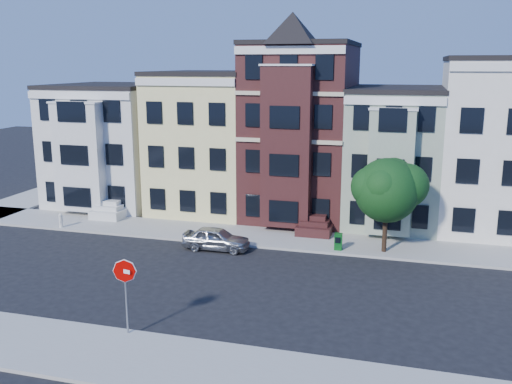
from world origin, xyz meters
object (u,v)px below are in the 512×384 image
(parked_car, at_px, (216,239))
(stop_sign, at_px, (126,292))
(fire_hydrant, at_px, (61,222))
(street_tree, at_px, (387,195))
(newspaper_box, at_px, (338,242))

(parked_car, distance_m, stop_sign, 11.48)
(fire_hydrant, distance_m, stop_sign, 17.21)
(street_tree, bearing_deg, stop_sign, -125.29)
(parked_car, height_order, stop_sign, stop_sign)
(fire_hydrant, bearing_deg, parked_car, -5.95)
(fire_hydrant, bearing_deg, stop_sign, -47.26)
(newspaper_box, distance_m, fire_hydrant, 18.45)
(street_tree, height_order, stop_sign, street_tree)
(street_tree, relative_size, stop_sign, 1.91)
(street_tree, distance_m, newspaper_box, 3.92)
(newspaper_box, bearing_deg, street_tree, 6.50)
(street_tree, xyz_separation_m, fire_hydrant, (-21.06, -0.70, -3.01))
(stop_sign, bearing_deg, newspaper_box, 73.17)
(street_tree, relative_size, parked_car, 1.69)
(street_tree, relative_size, fire_hydrant, 8.95)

